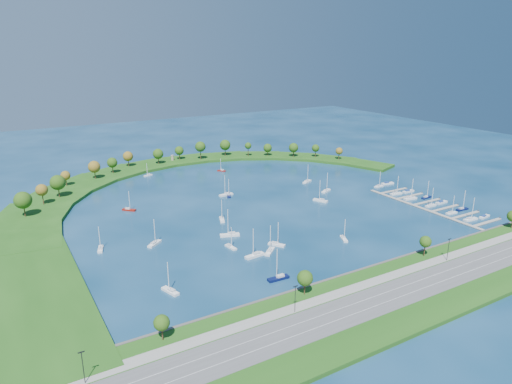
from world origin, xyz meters
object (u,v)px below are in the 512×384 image
docked_boat_3 (462,209)px  docked_boat_9 (408,191)px  moored_boat_0 (276,244)px  moored_boat_6 (278,277)px  moored_boat_3 (148,175)px  docked_boat_4 (431,205)px  moored_boat_4 (321,200)px  moored_boat_17 (255,255)px  harbor_tower (172,158)px  moored_boat_5 (230,234)px  moored_boat_13 (100,248)px  moored_boat_8 (326,190)px  docked_boat_6 (410,198)px  docked_boat_10 (379,186)px  docked_boat_0 (470,219)px  docked_boat_7 (426,197)px  moored_boat_9 (170,290)px  docked_boat_1 (484,217)px  moored_boat_2 (231,246)px  moored_boat_16 (154,243)px  moored_boat_14 (307,181)px  moored_boat_18 (344,238)px  moored_boat_7 (226,194)px  dock_system (431,206)px  docked_boat_5 (441,202)px  moored_boat_1 (270,251)px  moored_boat_12 (229,195)px  docked_boat_8 (396,193)px  docked_boat_2 (451,212)px  moored_boat_15 (222,170)px  moored_boat_11 (222,219)px

docked_boat_3 → docked_boat_9: docked_boat_3 is taller
moored_boat_0 → moored_boat_6: size_ratio=0.89×
moored_boat_3 → docked_boat_4: (122.02, -150.28, 0.04)m
moored_boat_3 → moored_boat_4: (72.02, -109.99, 0.10)m
moored_boat_17 → harbor_tower: bearing=-105.6°
moored_boat_5 → moored_boat_13: bearing=3.8°
harbor_tower → moored_boat_8: bearing=-65.3°
moored_boat_8 → docked_boat_6: size_ratio=0.96×
docked_boat_10 → moored_boat_4: bearing=-178.9°
moored_boat_13 → docked_boat_9: size_ratio=1.30×
docked_boat_0 → docked_boat_6: size_ratio=0.98×
moored_boat_4 → harbor_tower: bearing=-8.2°
harbor_tower → docked_boat_7: 196.51m
moored_boat_5 → moored_boat_8: bearing=-140.4°
moored_boat_6 → moored_boat_9: moored_boat_6 is taller
docked_boat_3 → docked_boat_1: bearing=-86.3°
moored_boat_2 → moored_boat_16: size_ratio=0.84×
moored_boat_14 → docked_boat_10: 48.17m
moored_boat_8 → moored_boat_18: bearing=-146.1°
moored_boat_8 → docked_boat_3: size_ratio=1.07×
docked_boat_0 → docked_boat_1: (10.48, -1.17, -0.33)m
docked_boat_6 → moored_boat_14: bearing=122.8°
moored_boat_7 → moored_boat_16: moored_boat_7 is taller
dock_system → docked_boat_1: (10.69, -27.20, 0.25)m
moored_boat_14 → docked_boat_5: (42.82, -77.06, -0.28)m
moored_boat_0 → moored_boat_16: size_ratio=0.94×
moored_boat_1 → moored_boat_12: moored_boat_1 is taller
moored_boat_18 → moored_boat_13: bearing=-90.0°
harbor_tower → moored_boat_4: (42.19, -139.14, -3.24)m
moored_boat_4 → docked_boat_10: size_ratio=1.25×
moored_boat_17 → moored_boat_0: bearing=-166.5°
moored_boat_4 → docked_boat_8: moored_boat_4 is taller
dock_system → moored_boat_16: 160.42m
moored_boat_16 → docked_boat_2: 163.80m
moored_boat_2 → moored_boat_12: 78.39m
docked_boat_5 → moored_boat_14: bearing=116.8°
moored_boat_15 → docked_boat_6: size_ratio=0.74×
docked_boat_1 → docked_boat_2: 16.82m
harbor_tower → docked_boat_0: size_ratio=0.33×
moored_boat_11 → docked_boat_0: (116.00, -68.17, 0.03)m
moored_boat_12 → docked_boat_3: (103.84, -91.13, 0.01)m
moored_boat_8 → moored_boat_18: (-41.81, -65.61, -0.05)m
docked_boat_2 → moored_boat_12: bearing=140.6°
moored_boat_12 → moored_boat_8: bearing=92.3°
moored_boat_9 → docked_boat_6: size_ratio=0.95×
docked_boat_2 → docked_boat_3: docked_boat_3 is taller
dock_system → docked_boat_6: 15.62m
moored_boat_3 → docked_boat_3: docked_boat_3 is taller
docked_boat_4 → docked_boat_10: bearing=85.5°
moored_boat_9 → docked_boat_5: bearing=-101.3°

